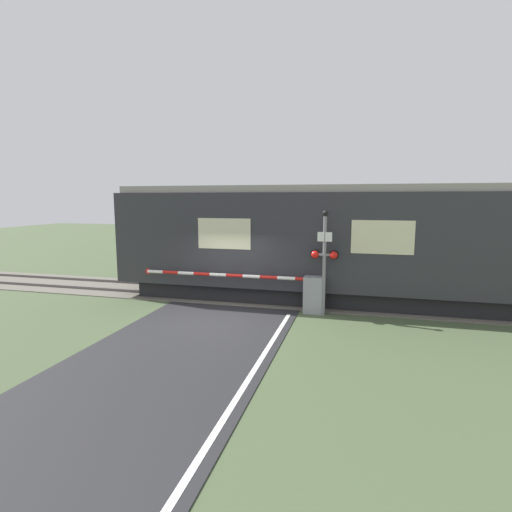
# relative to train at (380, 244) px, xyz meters

# --- Properties ---
(ground_plane) EXTENTS (80.00, 80.00, 0.00)m
(ground_plane) POSITION_rel_train_xyz_m (-4.78, -3.15, -2.09)
(ground_plane) COLOR #475638
(track_bed) EXTENTS (36.00, 3.20, 0.13)m
(track_bed) POSITION_rel_train_xyz_m (-4.78, 0.00, -2.06)
(track_bed) COLOR #666056
(track_bed) RESTS_ON ground_plane
(train) EXTENTS (18.63, 2.88, 4.08)m
(train) POSITION_rel_train_xyz_m (0.00, 0.00, 0.00)
(train) COLOR black
(train) RESTS_ON ground_plane
(crossing_barrier) EXTENTS (6.24, 0.44, 1.19)m
(crossing_barrier) POSITION_rel_train_xyz_m (-2.59, -1.69, -1.40)
(crossing_barrier) COLOR gray
(crossing_barrier) RESTS_ON ground_plane
(signal_post) EXTENTS (0.87, 0.26, 3.29)m
(signal_post) POSITION_rel_train_xyz_m (-1.71, -1.86, -0.22)
(signal_post) COLOR gray
(signal_post) RESTS_ON ground_plane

